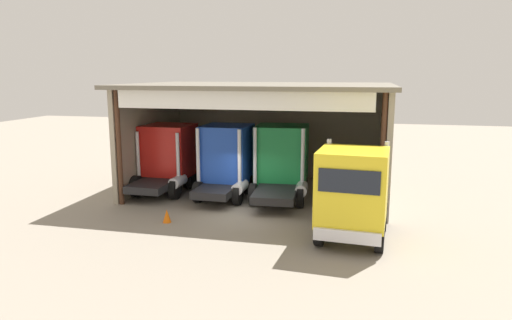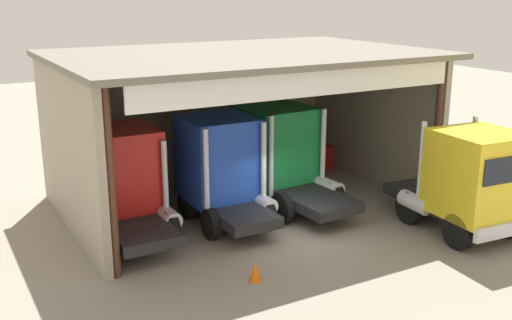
# 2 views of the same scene
# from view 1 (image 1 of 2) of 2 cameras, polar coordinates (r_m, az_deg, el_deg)

# --- Properties ---
(ground_plane) EXTENTS (80.00, 80.00, 0.00)m
(ground_plane) POSITION_cam_1_polar(r_m,az_deg,el_deg) (21.05, -1.77, -6.52)
(ground_plane) COLOR gray
(ground_plane) RESTS_ON ground
(workshop_shed) EXTENTS (13.08, 8.96, 5.65)m
(workshop_shed) POSITION_cam_1_polar(r_m,az_deg,el_deg) (24.97, 1.06, 5.15)
(workshop_shed) COLOR #9E937F
(workshop_shed) RESTS_ON ground
(truck_red_right_bay) EXTENTS (2.60, 4.71, 3.51)m
(truck_red_right_bay) POSITION_cam_1_polar(r_m,az_deg,el_deg) (25.00, -10.77, 0.43)
(truck_red_right_bay) COLOR red
(truck_red_right_bay) RESTS_ON ground
(truck_blue_left_bay) EXTENTS (2.50, 4.35, 3.62)m
(truck_blue_left_bay) POSITION_cam_1_polar(r_m,az_deg,el_deg) (23.45, -3.66, 0.06)
(truck_blue_left_bay) COLOR #1E47B7
(truck_blue_left_bay) RESTS_ON ground
(truck_green_yard_outside) EXTENTS (2.91, 5.38, 3.64)m
(truck_green_yard_outside) POSITION_cam_1_polar(r_m,az_deg,el_deg) (23.34, 3.13, -0.03)
(truck_green_yard_outside) COLOR #197F3D
(truck_green_yard_outside) RESTS_ON ground
(truck_yellow_center_left_bay) EXTENTS (2.69, 5.05, 3.66)m
(truck_yellow_center_left_bay) POSITION_cam_1_polar(r_m,az_deg,el_deg) (17.52, 11.70, -3.97)
(truck_yellow_center_left_bay) COLOR yellow
(truck_yellow_center_left_bay) RESTS_ON ground
(oil_drum) EXTENTS (0.58, 0.58, 0.92)m
(oil_drum) POSITION_cam_1_polar(r_m,az_deg,el_deg) (27.51, 11.18, -1.62)
(oil_drum) COLOR gold
(oil_drum) RESTS_ON ground
(tool_cart) EXTENTS (0.90, 0.60, 1.00)m
(tool_cart) POSITION_cam_1_polar(r_m,az_deg,el_deg) (26.22, 12.92, -2.20)
(tool_cart) COLOR red
(tool_cart) RESTS_ON ground
(traffic_cone) EXTENTS (0.36, 0.36, 0.56)m
(traffic_cone) POSITION_cam_1_polar(r_m,az_deg,el_deg) (20.07, -10.85, -6.74)
(traffic_cone) COLOR orange
(traffic_cone) RESTS_ON ground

